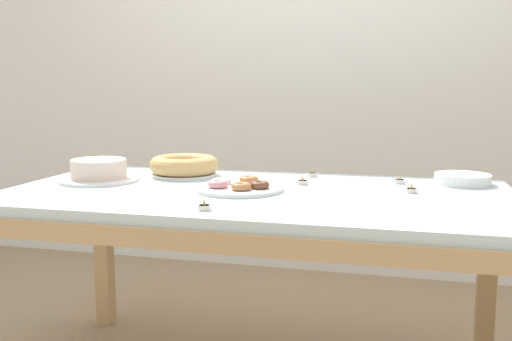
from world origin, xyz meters
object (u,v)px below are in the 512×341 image
(tealight_near_front, at_px, (411,190))
(tealight_left_edge, at_px, (303,182))
(tealight_near_cakes, at_px, (312,174))
(pastry_platter, at_px, (239,187))
(cake_chocolate_round, at_px, (99,171))
(tealight_centre, at_px, (204,207))
(plate_stack, at_px, (462,179))
(cake_golden_bundt, at_px, (184,166))
(tealight_right_edge, at_px, (400,181))

(tealight_near_front, distance_m, tealight_left_edge, 0.41)
(tealight_near_cakes, bearing_deg, tealight_near_front, -34.87)
(pastry_platter, height_order, tealight_near_front, pastry_platter)
(cake_chocolate_round, xyz_separation_m, tealight_left_edge, (0.79, 0.12, -0.03))
(cake_chocolate_round, bearing_deg, tealight_near_front, 2.04)
(tealight_left_edge, bearing_deg, tealight_centre, -111.96)
(pastry_platter, bearing_deg, tealight_centre, -91.58)
(plate_stack, height_order, tealight_near_cakes, plate_stack)
(plate_stack, relative_size, tealight_left_edge, 5.25)
(cake_chocolate_round, relative_size, pastry_platter, 0.97)
(cake_golden_bundt, xyz_separation_m, tealight_left_edge, (0.51, -0.08, -0.03))
(plate_stack, xyz_separation_m, tealight_right_edge, (-0.23, -0.04, -0.01))
(tealight_left_edge, bearing_deg, tealight_near_cakes, 88.02)
(plate_stack, distance_m, tealight_near_front, 0.30)
(tealight_right_edge, bearing_deg, plate_stack, 10.74)
(pastry_platter, xyz_separation_m, plate_stack, (0.79, 0.34, 0.01))
(cake_chocolate_round, height_order, cake_golden_bundt, cake_chocolate_round)
(plate_stack, distance_m, tealight_near_cakes, 0.58)
(pastry_platter, height_order, plate_stack, same)
(cake_chocolate_round, xyz_separation_m, tealight_centre, (0.58, -0.40, -0.03))
(cake_golden_bundt, distance_m, pastry_platter, 0.41)
(tealight_near_front, relative_size, tealight_left_edge, 1.00)
(tealight_near_front, xyz_separation_m, tealight_left_edge, (-0.40, 0.08, 0.00))
(tealight_near_cakes, height_order, tealight_right_edge, same)
(cake_chocolate_round, distance_m, plate_stack, 1.41)
(tealight_centre, distance_m, tealight_right_edge, 0.85)
(plate_stack, height_order, tealight_centre, plate_stack)
(tealight_centre, bearing_deg, tealight_near_front, 36.17)
(plate_stack, height_order, tealight_right_edge, plate_stack)
(cake_golden_bundt, bearing_deg, plate_stack, 3.77)
(cake_golden_bundt, distance_m, tealight_centre, 0.68)
(tealight_near_front, bearing_deg, pastry_platter, -170.23)
(tealight_left_edge, xyz_separation_m, tealight_right_edge, (0.36, 0.11, 0.00))
(tealight_near_cakes, bearing_deg, tealight_left_edge, -91.98)
(cake_chocolate_round, distance_m, tealight_right_edge, 1.17)
(cake_chocolate_round, height_order, tealight_right_edge, cake_chocolate_round)
(plate_stack, bearing_deg, pastry_platter, -157.00)
(tealight_left_edge, bearing_deg, cake_golden_bundt, 170.86)
(plate_stack, bearing_deg, tealight_near_front, -129.46)
(cake_golden_bundt, height_order, tealight_near_cakes, cake_golden_bundt)
(cake_chocolate_round, bearing_deg, tealight_right_edge, 11.36)
(pastry_platter, bearing_deg, tealight_near_cakes, 61.05)
(cake_golden_bundt, distance_m, plate_stack, 1.10)
(pastry_platter, relative_size, tealight_right_edge, 7.99)
(cake_chocolate_round, xyz_separation_m, tealight_near_front, (1.19, 0.04, -0.03))
(plate_stack, distance_m, tealight_left_edge, 0.61)
(tealight_centre, xyz_separation_m, tealight_near_cakes, (0.22, 0.72, 0.00))
(tealight_near_cakes, bearing_deg, tealight_centre, -106.85)
(plate_stack, distance_m, tealight_right_edge, 0.24)
(cake_golden_bundt, bearing_deg, tealight_left_edge, -9.14)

